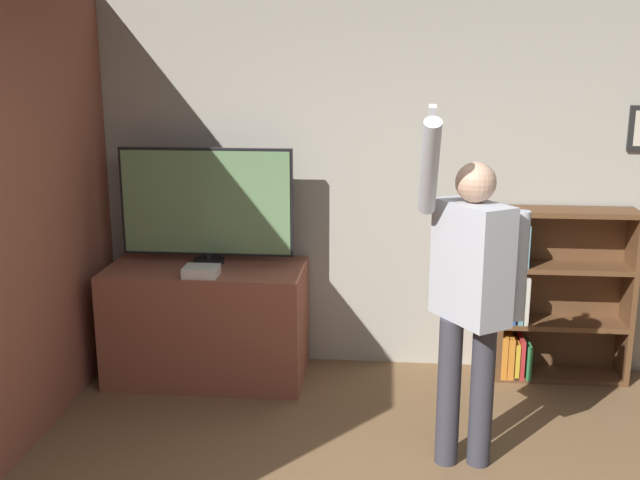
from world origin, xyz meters
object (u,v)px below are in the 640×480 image
at_px(game_console, 201,271).
at_px(person, 471,287).
at_px(television, 207,204).
at_px(bookshelf, 549,299).

height_order(game_console, person, person).
distance_m(game_console, person, 1.86).
bearing_deg(game_console, television, 95.20).
distance_m(game_console, bookshelf, 2.42).
bearing_deg(television, game_console, -84.80).
height_order(game_console, bookshelf, bookshelf).
xyz_separation_m(television, person, (1.70, -1.13, -0.20)).
xyz_separation_m(bookshelf, person, (-0.69, -1.25, 0.46)).
bearing_deg(bookshelf, television, -177.03).
bearing_deg(person, bookshelf, 117.52).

